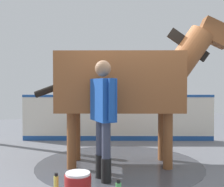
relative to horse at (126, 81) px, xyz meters
The scene contains 7 objects.
ground_plane 1.54m from the horse, 164.05° to the left, with size 16.00×16.00×0.02m, color slate.
wet_patch 1.49m from the horse, 69.23° to the left, with size 2.97×2.97×0.00m, color #42444C.
barrier_wall 2.31m from the horse, 17.42° to the right, with size 1.81×4.59×1.17m.
horse is the anchor object (origin of this frame).
handler 1.03m from the horse, 135.08° to the left, with size 0.71×0.25×1.78m.
wash_bucket 2.09m from the horse, 134.52° to the left, with size 0.34×0.34×0.31m.
bottle_shampoo 2.11m from the horse, 120.23° to the left, with size 0.07×0.07×0.23m.
Camera 1 is at (-4.20, 1.85, 1.41)m, focal length 44.31 mm.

